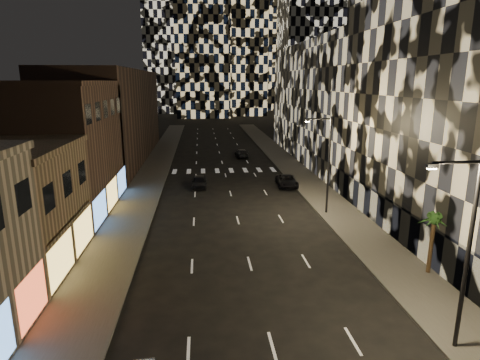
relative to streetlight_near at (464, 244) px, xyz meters
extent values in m
cube|color=#47443F|center=(-18.35, 40.00, -5.28)|extent=(4.00, 120.00, 0.15)
cube|color=#47443F|center=(1.65, 40.00, -5.28)|extent=(4.00, 120.00, 0.15)
cube|color=#4C4C47|center=(-16.25, 40.00, -5.28)|extent=(0.20, 120.00, 0.15)
cube|color=#4C4C47|center=(-0.45, 40.00, -5.28)|extent=(0.20, 120.00, 0.15)
cube|color=#4F382D|center=(-25.35, 23.50, 0.65)|extent=(10.00, 15.00, 12.00)
cube|color=#4F382D|center=(-25.35, 50.00, 1.65)|extent=(10.00, 40.00, 14.00)
cube|color=#383838|center=(3.95, 14.50, -3.85)|extent=(0.60, 25.00, 3.00)
cube|color=#232326|center=(11.65, 47.00, 3.65)|extent=(16.00, 40.00, 18.00)
cylinder|color=black|center=(0.25, 0.00, -0.70)|extent=(0.20, 0.20, 9.00)
cylinder|color=black|center=(-0.85, 0.00, 3.70)|extent=(2.20, 0.14, 0.14)
cube|color=black|center=(-1.95, 0.00, 3.58)|extent=(0.50, 0.25, 0.18)
cube|color=#FFEAB2|center=(-1.95, 0.00, 3.46)|extent=(0.35, 0.18, 0.06)
cylinder|color=black|center=(0.25, 20.00, -0.70)|extent=(0.20, 0.20, 9.00)
cylinder|color=black|center=(-0.85, 20.00, 3.70)|extent=(2.20, 0.14, 0.14)
cube|color=black|center=(-1.95, 20.00, 3.58)|extent=(0.50, 0.25, 0.18)
cube|color=#FFEAB2|center=(-1.95, 20.00, 3.46)|extent=(0.35, 0.18, 0.06)
imported|color=black|center=(-11.85, 30.94, -4.63)|extent=(1.81, 4.26, 1.44)
imported|color=black|center=(-4.85, 49.93, -4.68)|extent=(2.07, 4.69, 1.34)
imported|color=black|center=(-1.35, 30.48, -4.67)|extent=(2.60, 5.08, 1.37)
cylinder|color=#47331E|center=(3.15, 7.31, -3.44)|extent=(0.26, 0.26, 3.52)
sphere|color=#234E1B|center=(3.15, 7.31, -1.52)|extent=(0.77, 0.77, 0.77)
cone|color=#234E1B|center=(3.42, 7.32, -1.57)|extent=(1.54, 0.36, 0.93)
cone|color=#234E1B|center=(3.31, 7.54, -1.57)|extent=(1.16, 1.41, 0.93)
cone|color=#234E1B|center=(3.07, 7.58, -1.57)|extent=(0.69, 1.55, 0.93)
cone|color=#234E1B|center=(2.89, 7.42, -1.57)|extent=(1.52, 0.89, 0.93)
cone|color=#234E1B|center=(2.90, 7.19, -1.57)|extent=(1.49, 0.98, 0.93)
cone|color=#234E1B|center=(3.09, 7.04, -1.57)|extent=(0.59, 1.56, 0.93)
cone|color=#234E1B|center=(3.32, 7.11, -1.57)|extent=(1.23, 1.36, 0.93)
camera|label=1|loc=(-11.53, -15.51, 7.01)|focal=30.00mm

